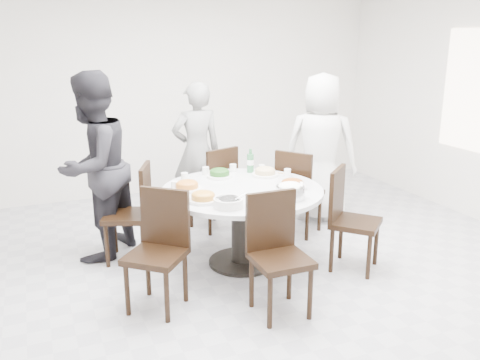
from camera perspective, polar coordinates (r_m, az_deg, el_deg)
name	(u,v)px	position (r m, az deg, el deg)	size (l,w,h in m)	color
floor	(263,277)	(4.71, 2.62, -10.79)	(6.00, 6.00, 0.01)	#B9B8BD
wall_back	(171,91)	(7.07, -7.74, 9.93)	(6.00, 0.01, 2.80)	white
dining_table	(242,227)	(4.82, 0.23, -5.25)	(1.50, 1.50, 0.75)	silver
chair_ne	(300,192)	(5.58, 6.75, -1.30)	(0.42, 0.42, 0.95)	black
chair_n	(212,188)	(5.70, -3.18, -0.85)	(0.42, 0.42, 0.95)	black
chair_nw	(127,213)	(4.99, -12.57, -3.68)	(0.42, 0.42, 0.95)	black
chair_sw	(155,253)	(4.06, -9.47, -8.11)	(0.42, 0.42, 0.95)	black
chair_s	(281,257)	(3.95, 4.62, -8.63)	(0.42, 0.42, 0.95)	black
chair_se	(356,221)	(4.80, 12.88, -4.46)	(0.42, 0.42, 0.95)	black
diner_right	(321,148)	(5.97, 9.04, 3.58)	(0.84, 0.55, 1.72)	white
diner_middle	(197,151)	(5.99, -4.88, 3.23)	(0.59, 0.39, 1.62)	black
diner_left	(93,167)	(5.04, -16.13, 1.40)	(0.88, 0.69, 1.81)	black
dish_greens	(220,174)	(5.07, -2.31, 0.65)	(0.25, 0.25, 0.07)	white
dish_pale	(265,173)	(5.12, 2.83, 0.83)	(0.26, 0.26, 0.07)	white
dish_orange	(187,187)	(4.66, -5.96, -0.73)	(0.26, 0.26, 0.07)	white
dish_redbrown	(292,185)	(4.71, 5.90, -0.59)	(0.26, 0.26, 0.06)	white
dish_tofu	(203,198)	(4.33, -4.16, -2.02)	(0.26, 0.26, 0.07)	white
rice_bowl	(290,192)	(4.42, 5.67, -1.41)	(0.25, 0.25, 0.11)	silver
soup_bowl	(228,203)	(4.18, -1.31, -2.57)	(0.25, 0.25, 0.08)	white
beverage_bottle	(250,161)	(5.24, 1.18, 2.19)	(0.07, 0.07, 0.25)	#2A6A3C
tea_cups	(221,168)	(5.27, -2.18, 1.34)	(0.07, 0.07, 0.08)	white
chopsticks	(220,171)	(5.28, -2.29, 0.99)	(0.24, 0.04, 0.01)	tan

